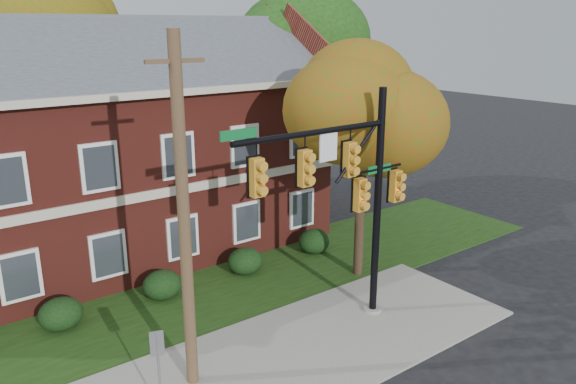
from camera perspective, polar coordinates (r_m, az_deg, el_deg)
ground at (r=16.92m, az=4.02°, el=-17.20°), size 120.00×120.00×0.00m
sidewalk at (r=17.53m, az=1.81°, el=-15.67°), size 14.00×5.00×0.08m
grass_strip at (r=21.17m, az=-6.79°, el=-9.81°), size 30.00×6.00×0.04m
apartment_building at (r=24.06m, az=-18.58°, el=5.18°), size 18.80×8.80×9.74m
hedge_left at (r=19.76m, az=-22.10°, el=-11.41°), size 1.40×1.26×1.05m
hedge_center at (r=20.72m, az=-12.67°, el=-9.19°), size 1.40×1.26×1.05m
hedge_right at (r=22.20m, az=-4.38°, el=-7.00°), size 1.40×1.26×1.05m
hedge_far_right at (r=24.10m, az=2.67°, el=-5.01°), size 1.40×1.26×1.05m
tree_near_right at (r=20.64m, az=8.45°, el=8.83°), size 4.50×4.25×8.58m
tree_right_rear at (r=29.89m, az=1.79°, el=14.16°), size 6.30×5.95×10.62m
tree_far_rear at (r=31.54m, az=-21.64°, el=14.49°), size 6.84×6.46×11.52m
traffic_signal at (r=17.06m, az=6.05°, el=0.58°), size 6.81×0.61×7.60m
utility_pole at (r=14.24m, az=-10.52°, el=-2.81°), size 1.46×0.33×9.33m
sign_post at (r=14.59m, az=-13.06°, el=-16.20°), size 0.34×0.15×2.36m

